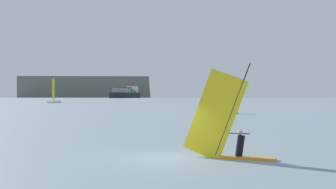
{
  "coord_description": "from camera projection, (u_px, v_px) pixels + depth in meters",
  "views": [
    {
      "loc": [
        0.96,
        -18.34,
        2.79
      ],
      "look_at": [
        -0.15,
        5.08,
        2.91
      ],
      "focal_mm": 43.52,
      "sensor_mm": 36.0,
      "label": 1
    }
  ],
  "objects": [
    {
      "name": "windsurfer",
      "position": [
        228.0,
        131.0,
        18.33
      ],
      "size": [
        4.13,
        1.61,
        4.48
      ],
      "rotation": [
        0.0,
        0.0,
        5.97
      ],
      "color": "orange",
      "rests_on": "ground_plane"
    },
    {
      "name": "channel_buoy",
      "position": [
        234.0,
        108.0,
        65.49
      ],
      "size": [
        1.22,
        1.22,
        2.21
      ],
      "color": "#19994C",
      "rests_on": "ground_plane"
    },
    {
      "name": "cargo_ship",
      "position": [
        126.0,
        94.0,
        786.74
      ],
      "size": [
        34.47,
        174.06,
        30.24
      ],
      "rotation": [
        0.0,
        0.0,
        4.68
      ],
      "color": "black",
      "rests_on": "ground_plane"
    },
    {
      "name": "distant_headland",
      "position": [
        263.0,
        89.0,
        1263.86
      ],
      "size": [
        1399.32,
        627.75,
        52.54
      ],
      "primitive_type": "cube",
      "rotation": [
        0.0,
        0.0,
        0.11
      ],
      "color": "#60665B",
      "rests_on": "ground_plane"
    },
    {
      "name": "ground_plane",
      "position": [
        166.0,
        158.0,
        18.35
      ],
      "size": [
        4000.0,
        4000.0,
        0.0
      ],
      "primitive_type": "plane",
      "color": "gray"
    },
    {
      "name": "small_sailboat",
      "position": [
        54.0,
        101.0,
        173.99
      ],
      "size": [
        3.32,
        8.92,
        11.76
      ],
      "rotation": [
        0.0,
        0.0,
        1.49
      ],
      "color": "white",
      "rests_on": "ground_plane"
    }
  ]
}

